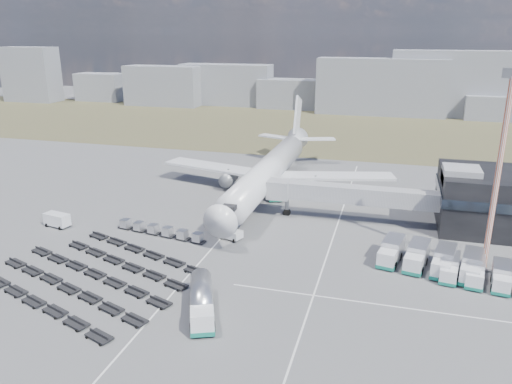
# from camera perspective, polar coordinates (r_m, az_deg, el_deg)

# --- Properties ---
(ground) EXTENTS (420.00, 420.00, 0.00)m
(ground) POSITION_cam_1_polar(r_m,az_deg,el_deg) (77.48, -4.27, -7.31)
(ground) COLOR #565659
(ground) RESTS_ON ground
(grass_strip) EXTENTS (420.00, 90.00, 0.01)m
(grass_strip) POSITION_cam_1_polar(r_m,az_deg,el_deg) (180.47, 7.69, 7.24)
(grass_strip) COLOR #463D2A
(grass_strip) RESTS_ON ground
(lane_markings) EXTENTS (47.12, 110.00, 0.01)m
(lane_markings) POSITION_cam_1_polar(r_m,az_deg,el_deg) (77.63, 3.35, -7.23)
(lane_markings) COLOR silver
(lane_markings) RESTS_ON ground
(jet_bridge) EXTENTS (30.30, 3.80, 7.05)m
(jet_bridge) POSITION_cam_1_polar(r_m,az_deg,el_deg) (90.98, 9.56, -0.20)
(jet_bridge) COLOR #939399
(jet_bridge) RESTS_ON ground
(airliner) EXTENTS (51.59, 64.53, 17.62)m
(airliner) POSITION_cam_1_polar(r_m,az_deg,el_deg) (104.82, 1.65, 2.61)
(airliner) COLOR silver
(airliner) RESTS_ON ground
(skyline) EXTENTS (305.87, 25.23, 25.77)m
(skyline) POSITION_cam_1_polar(r_m,az_deg,el_deg) (218.72, 7.91, 11.70)
(skyline) COLOR gray
(skyline) RESTS_ON ground
(fuel_tanker) EXTENTS (6.78, 11.21, 3.55)m
(fuel_tanker) POSITION_cam_1_polar(r_m,az_deg,el_deg) (62.28, -6.24, -12.24)
(fuel_tanker) COLOR silver
(fuel_tanker) RESTS_ON ground
(pushback_tug) EXTENTS (4.13, 3.10, 1.61)m
(pushback_tug) POSITION_cam_1_polar(r_m,az_deg,el_deg) (83.06, -2.88, -4.88)
(pushback_tug) COLOR silver
(pushback_tug) RESTS_ON ground
(utility_van) EXTENTS (4.89, 2.88, 2.42)m
(utility_van) POSITION_cam_1_polar(r_m,az_deg,el_deg) (94.68, -21.78, -3.01)
(utility_van) COLOR silver
(utility_van) RESTS_ON ground
(catering_truck) EXTENTS (4.66, 6.98, 2.97)m
(catering_truck) POSITION_cam_1_polar(r_m,az_deg,el_deg) (102.95, 2.10, 0.13)
(catering_truck) COLOR silver
(catering_truck) RESTS_ON ground
(service_trucks_near) EXTENTS (15.10, 10.29, 3.07)m
(service_trucks_near) POSITION_cam_1_polar(r_m,az_deg,el_deg) (76.86, 19.28, -7.18)
(service_trucks_near) COLOR silver
(service_trucks_near) RESTS_ON ground
(service_trucks_far) EXTENTS (12.98, 8.39, 2.69)m
(service_trucks_far) POSITION_cam_1_polar(r_m,az_deg,el_deg) (75.64, 24.99, -8.49)
(service_trucks_far) COLOR silver
(service_trucks_far) RESTS_ON ground
(uld_row) EXTENTS (17.09, 4.19, 1.55)m
(uld_row) POSITION_cam_1_polar(r_m,az_deg,el_deg) (85.83, -10.88, -4.33)
(uld_row) COLOR black
(uld_row) RESTS_ON ground
(baggage_dollies) EXTENTS (33.38, 28.42, 0.78)m
(baggage_dollies) POSITION_cam_1_polar(r_m,az_deg,el_deg) (74.61, -18.21, -8.93)
(baggage_dollies) COLOR black
(baggage_dollies) RESTS_ON ground
(floodlight_mast) EXTENTS (2.70, 2.20, 28.46)m
(floodlight_mast) POSITION_cam_1_polar(r_m,az_deg,el_deg) (75.74, 25.91, 1.80)
(floodlight_mast) COLOR #AC3C1B
(floodlight_mast) RESTS_ON ground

